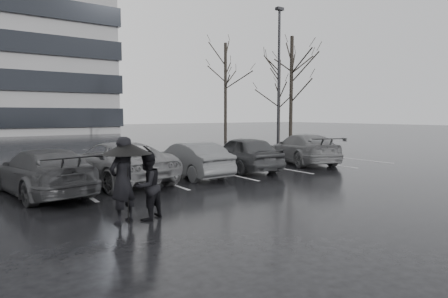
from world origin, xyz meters
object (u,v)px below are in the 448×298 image
at_px(tree_east, 291,92).
at_px(tree_ne, 279,101).
at_px(car_west_c, 43,172).
at_px(pedestrian_left, 123,180).
at_px(lamp_post, 279,87).
at_px(car_east, 302,149).
at_px(pedestrian_right, 147,186).
at_px(car_west_b, 116,162).
at_px(tree_north, 225,93).
at_px(car_west_a, 191,159).
at_px(car_main, 243,153).

xyz_separation_m(tree_east, tree_ne, (2.50, 4.00, -0.50)).
relative_size(car_west_c, tree_east, 0.58).
height_order(pedestrian_left, lamp_post, lamp_post).
relative_size(car_east, pedestrian_left, 2.60).
height_order(pedestrian_left, pedestrian_right, pedestrian_left).
xyz_separation_m(car_west_b, car_east, (9.08, -0.02, -0.00)).
bearing_deg(tree_north, lamp_post, -105.72).
relative_size(car_west_a, car_west_b, 0.78).
xyz_separation_m(pedestrian_left, tree_ne, (19.58, 16.23, 2.57)).
bearing_deg(car_main, tree_ne, -130.65).
distance_m(car_main, pedestrian_right, 7.89).
xyz_separation_m(car_west_a, car_west_c, (-5.12, -0.35, 0.03)).
bearing_deg(pedestrian_right, car_west_b, -129.38).
distance_m(lamp_post, tree_ne, 9.12).
bearing_deg(car_west_b, car_main, 169.65).
bearing_deg(car_east, lamp_post, -101.60).
bearing_deg(car_west_b, tree_ne, -156.31).
xyz_separation_m(car_west_c, tree_ne, (20.50, 12.12, 2.83)).
xyz_separation_m(pedestrian_left, tree_north, (16.08, 19.23, 3.32)).
relative_size(car_west_b, lamp_post, 0.57).
bearing_deg(car_east, car_west_a, 22.32).
xyz_separation_m(car_main, car_east, (3.70, 0.15, -0.01)).
xyz_separation_m(pedestrian_left, pedestrian_right, (0.54, -0.06, -0.18)).
bearing_deg(tree_east, tree_north, 98.13).
height_order(car_west_b, lamp_post, lamp_post).
bearing_deg(car_main, tree_north, -115.26).
height_order(car_main, lamp_post, lamp_post).
bearing_deg(pedestrian_left, car_east, 176.95).
xyz_separation_m(lamp_post, tree_east, (3.72, 2.65, -0.04)).
bearing_deg(car_west_c, car_west_b, -171.94).
bearing_deg(car_west_c, car_west_a, 174.78).
bearing_deg(pedestrian_left, lamp_post, -172.00).
bearing_deg(tree_north, car_west_a, -128.81).
height_order(tree_east, tree_ne, tree_east).
xyz_separation_m(car_west_a, tree_east, (12.88, 7.77, 3.35)).
xyz_separation_m(car_west_a, tree_ne, (15.38, 11.77, 2.85)).
bearing_deg(car_west_a, car_east, -178.46).
bearing_deg(tree_ne, pedestrian_left, -140.34).
relative_size(lamp_post, tree_north, 1.04).
bearing_deg(tree_ne, car_east, -128.38).
bearing_deg(car_main, pedestrian_right, 43.99).
xyz_separation_m(car_west_b, tree_ne, (18.12, 11.38, 2.80)).
height_order(lamp_post, tree_north, lamp_post).
relative_size(car_main, tree_east, 0.53).
bearing_deg(car_main, car_west_a, 11.62).
relative_size(car_west_a, car_east, 0.81).
bearing_deg(car_main, lamp_post, -135.90).
xyz_separation_m(pedestrian_right, tree_east, (16.55, 12.30, 3.25)).
distance_m(pedestrian_right, tree_north, 25.03).
bearing_deg(tree_north, car_main, -122.38).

